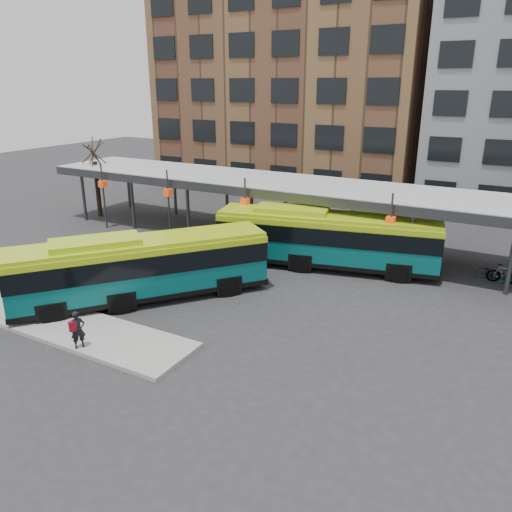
{
  "coord_description": "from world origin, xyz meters",
  "views": [
    {
      "loc": [
        12.2,
        -16.32,
        10.31
      ],
      "look_at": [
        0.39,
        4.97,
        1.8
      ],
      "focal_mm": 35.0,
      "sensor_mm": 36.0,
      "label": 1
    }
  ],
  "objects_px": {
    "tree": "(97,186)",
    "bus_front": "(141,266)",
    "bus_rear": "(326,237)",
    "pedestrian": "(78,330)"
  },
  "relations": [
    {
      "from": "tree",
      "to": "pedestrian",
      "type": "height_order",
      "value": "tree"
    },
    {
      "from": "bus_rear",
      "to": "pedestrian",
      "type": "height_order",
      "value": "bus_rear"
    },
    {
      "from": "bus_front",
      "to": "tree",
      "type": "bearing_deg",
      "value": 90.77
    },
    {
      "from": "bus_front",
      "to": "bus_rear",
      "type": "distance_m",
      "value": 10.75
    },
    {
      "from": "tree",
      "to": "bus_front",
      "type": "distance_m",
      "value": 17.95
    },
    {
      "from": "tree",
      "to": "bus_rear",
      "type": "distance_m",
      "value": 20.49
    },
    {
      "from": "bus_front",
      "to": "pedestrian",
      "type": "bearing_deg",
      "value": -128.23
    },
    {
      "from": "bus_rear",
      "to": "pedestrian",
      "type": "xyz_separation_m",
      "value": [
        -5.01,
        -13.95,
        -0.84
      ]
    },
    {
      "from": "tree",
      "to": "bus_front",
      "type": "relative_size",
      "value": 0.5
    },
    {
      "from": "bus_front",
      "to": "bus_rear",
      "type": "relative_size",
      "value": 0.87
    }
  ]
}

